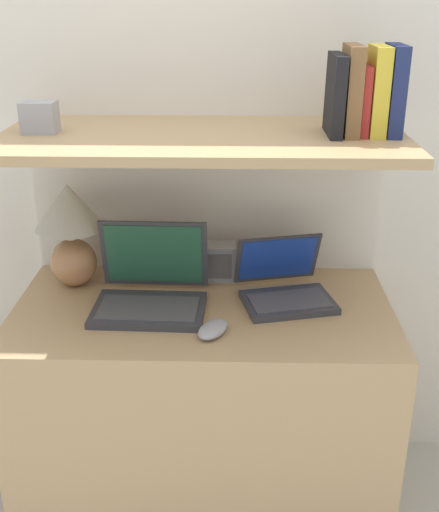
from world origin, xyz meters
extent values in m
cube|color=silver|center=(0.00, 0.67, 1.20)|extent=(6.00, 0.05, 2.40)
cube|color=tan|center=(0.00, 0.30, 0.38)|extent=(1.15, 0.60, 0.77)
cube|color=silver|center=(0.00, 0.62, 0.63)|extent=(1.15, 0.04, 1.25)
cube|color=tan|center=(0.00, 0.37, 1.27)|extent=(1.15, 0.54, 0.03)
ellipsoid|color=#B27A4C|center=(-0.42, 0.46, 0.84)|extent=(0.15, 0.15, 0.16)
cylinder|color=tan|center=(-0.42, 0.46, 0.94)|extent=(0.02, 0.02, 0.04)
cone|color=#B2AD99|center=(-0.42, 0.46, 1.03)|extent=(0.22, 0.22, 0.14)
cube|color=#333338|center=(-0.16, 0.26, 0.78)|extent=(0.34, 0.23, 0.02)
cube|color=#47474C|center=(-0.16, 0.25, 0.79)|extent=(0.30, 0.17, 0.00)
cube|color=#333338|center=(-0.15, 0.40, 0.90)|extent=(0.33, 0.06, 0.23)
cube|color=#235138|center=(-0.15, 0.40, 0.90)|extent=(0.30, 0.05, 0.20)
cube|color=#333338|center=(0.26, 0.32, 0.78)|extent=(0.30, 0.24, 0.02)
cube|color=#47474C|center=(0.26, 0.32, 0.79)|extent=(0.26, 0.18, 0.00)
cube|color=#333338|center=(0.23, 0.45, 0.87)|extent=(0.28, 0.13, 0.17)
cube|color=navy|center=(0.23, 0.44, 0.87)|extent=(0.25, 0.11, 0.15)
ellipsoid|color=#99999E|center=(0.04, 0.14, 0.78)|extent=(0.11, 0.14, 0.03)
cube|color=gray|center=(0.04, 0.51, 0.83)|extent=(0.12, 0.08, 0.12)
cube|color=#59595B|center=(0.04, 0.47, 0.83)|extent=(0.10, 0.00, 0.08)
cube|color=navy|center=(0.52, 0.37, 1.40)|extent=(0.04, 0.15, 0.24)
cube|color=gold|center=(0.48, 0.37, 1.40)|extent=(0.04, 0.14, 0.24)
cube|color=#A82823|center=(0.44, 0.37, 1.37)|extent=(0.02, 0.13, 0.19)
cube|color=brown|center=(0.41, 0.37, 1.40)|extent=(0.04, 0.16, 0.24)
cube|color=black|center=(0.37, 0.37, 1.39)|extent=(0.04, 0.18, 0.22)
cube|color=#99999E|center=(-0.46, 0.37, 1.32)|extent=(0.10, 0.08, 0.09)
camera|label=1|loc=(0.09, -1.42, 1.66)|focal=45.00mm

